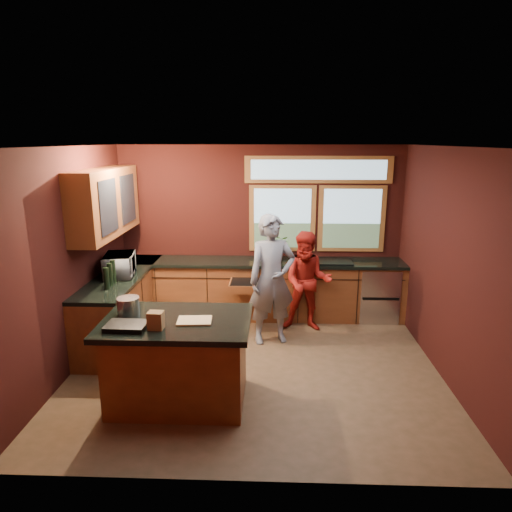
# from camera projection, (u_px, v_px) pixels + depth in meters

# --- Properties ---
(floor) EXTENTS (4.50, 4.50, 0.00)m
(floor) POSITION_uv_depth(u_px,v_px,m) (256.00, 366.00, 5.75)
(floor) COLOR brown
(floor) RESTS_ON ground
(room_shell) EXTENTS (4.52, 4.02, 2.71)m
(room_shell) POSITION_uv_depth(u_px,v_px,m) (209.00, 221.00, 5.64)
(room_shell) COLOR black
(room_shell) RESTS_ON ground
(back_counter) EXTENTS (4.50, 0.64, 0.93)m
(back_counter) POSITION_uv_depth(u_px,v_px,m) (272.00, 289.00, 7.27)
(back_counter) COLOR #5C2D15
(back_counter) RESTS_ON floor
(left_counter) EXTENTS (0.64, 2.30, 0.93)m
(left_counter) POSITION_uv_depth(u_px,v_px,m) (122.00, 305.00, 6.53)
(left_counter) COLOR #5C2D15
(left_counter) RESTS_ON floor
(island) EXTENTS (1.55, 1.05, 0.95)m
(island) POSITION_uv_depth(u_px,v_px,m) (178.00, 360.00, 4.89)
(island) COLOR #5C2D15
(island) RESTS_ON floor
(person_grey) EXTENTS (0.76, 0.61, 1.81)m
(person_grey) POSITION_uv_depth(u_px,v_px,m) (272.00, 280.00, 6.26)
(person_grey) COLOR slate
(person_grey) RESTS_ON floor
(person_red) EXTENTS (0.78, 0.64, 1.49)m
(person_red) POSITION_uv_depth(u_px,v_px,m) (307.00, 282.00, 6.70)
(person_red) COLOR #9E1912
(person_red) RESTS_ON floor
(microwave) EXTENTS (0.47, 0.62, 0.31)m
(microwave) POSITION_uv_depth(u_px,v_px,m) (120.00, 265.00, 6.32)
(microwave) COLOR #999999
(microwave) RESTS_ON left_counter
(potted_plant) EXTENTS (0.36, 0.31, 0.40)m
(potted_plant) POSITION_uv_depth(u_px,v_px,m) (278.00, 247.00, 7.16)
(potted_plant) COLOR #999999
(potted_plant) RESTS_ON back_counter
(paper_towel) EXTENTS (0.12, 0.12, 0.28)m
(paper_towel) POSITION_uv_depth(u_px,v_px,m) (260.00, 252.00, 7.13)
(paper_towel) COLOR silver
(paper_towel) RESTS_ON back_counter
(cutting_board) EXTENTS (0.37, 0.27, 0.02)m
(cutting_board) POSITION_uv_depth(u_px,v_px,m) (195.00, 321.00, 4.72)
(cutting_board) COLOR tan
(cutting_board) RESTS_ON island
(stock_pot) EXTENTS (0.24, 0.24, 0.18)m
(stock_pot) POSITION_uv_depth(u_px,v_px,m) (128.00, 306.00, 4.92)
(stock_pot) COLOR #ABABB0
(stock_pot) RESTS_ON island
(paper_bag) EXTENTS (0.16, 0.13, 0.18)m
(paper_bag) POSITION_uv_depth(u_px,v_px,m) (156.00, 320.00, 4.52)
(paper_bag) COLOR brown
(paper_bag) RESTS_ON island
(black_tray) EXTENTS (0.41, 0.29, 0.05)m
(black_tray) POSITION_uv_depth(u_px,v_px,m) (126.00, 326.00, 4.54)
(black_tray) COLOR black
(black_tray) RESTS_ON island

